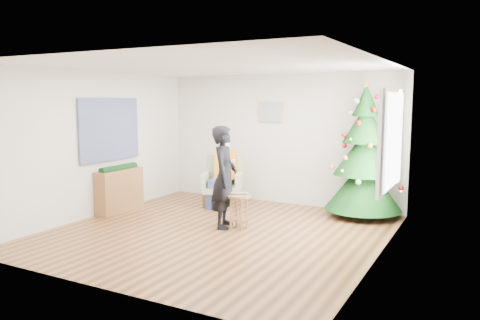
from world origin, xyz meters
The scene contains 19 objects.
floor centered at (0.00, 0.00, 0.00)m, with size 5.00×5.00×0.00m, color brown.
ceiling centered at (0.00, 0.00, 2.60)m, with size 5.00×5.00×0.00m, color white.
wall_back centered at (0.00, 2.50, 1.30)m, with size 5.00×5.00×0.00m, color silver.
wall_front centered at (0.00, -2.50, 1.30)m, with size 5.00×5.00×0.00m, color silver.
wall_left centered at (-2.50, 0.00, 1.30)m, with size 5.00×5.00×0.00m, color silver.
wall_right centered at (2.50, 0.00, 1.30)m, with size 5.00×5.00×0.00m, color silver.
window_panel centered at (2.47, 1.00, 1.50)m, with size 0.04×1.30×1.40m, color white.
curtains centered at (2.44, 1.00, 1.50)m, with size 0.05×1.75×1.50m.
christmas_tree centered at (1.79, 2.15, 1.11)m, with size 1.36×1.36×2.46m.
stool centered at (0.21, 0.36, 0.29)m, with size 0.38×0.38×0.57m.
laptop centered at (0.21, 0.36, 0.58)m, with size 0.31×0.20×0.02m, color silver.
armchair centered at (-0.84, 1.64, 0.37)m, with size 0.92×0.90×1.00m.
seated_person centered at (-0.81, 1.59, 0.67)m, with size 0.53×0.68×1.31m.
standing_man centered at (-0.06, 0.36, 0.84)m, with size 0.61×0.40×1.68m, color black.
game_controller centered at (0.12, 0.33, 1.12)m, with size 0.04×0.13×0.04m, color white.
console centered at (-2.33, 0.35, 0.40)m, with size 0.30×1.00×0.80m, color brown.
garland centered at (-2.33, 0.35, 0.82)m, with size 0.14×0.14×0.90m, color black.
tapestry centered at (-2.46, 0.30, 1.55)m, with size 0.03×1.50×1.15m, color black.
framed_picture centered at (-0.20, 2.46, 1.85)m, with size 0.52×0.05×0.42m.
Camera 1 is at (3.71, -6.18, 2.09)m, focal length 35.00 mm.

